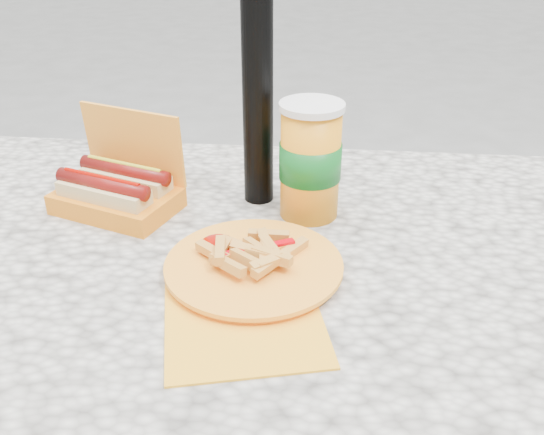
{
  "coord_description": "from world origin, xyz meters",
  "views": [
    {
      "loc": [
        0.11,
        -0.77,
        1.23
      ],
      "look_at": [
        0.04,
        0.0,
        0.8
      ],
      "focal_mm": 40.0,
      "sensor_mm": 36.0,
      "label": 1
    }
  ],
  "objects": [
    {
      "name": "picnic_table",
      "position": [
        0.0,
        0.0,
        0.64
      ],
      "size": [
        1.2,
        0.8,
        0.75
      ],
      "color": "beige",
      "rests_on": "ground"
    },
    {
      "name": "hotdog_box",
      "position": [
        -0.23,
        0.1,
        0.79
      ],
      "size": [
        0.23,
        0.19,
        0.16
      ],
      "rotation": [
        0.0,
        0.0,
        -0.34
      ],
      "color": "orange",
      "rests_on": "picnic_table"
    },
    {
      "name": "fries_plate",
      "position": [
        0.02,
        -0.08,
        0.76
      ],
      "size": [
        0.25,
        0.36,
        0.05
      ],
      "rotation": [
        0.0,
        0.0,
        0.31
      ],
      "color": "#F5A51F",
      "rests_on": "picnic_table"
    },
    {
      "name": "soda_cup",
      "position": [
        0.09,
        0.11,
        0.85
      ],
      "size": [
        0.1,
        0.1,
        0.19
      ],
      "rotation": [
        0.0,
        0.0,
        -0.42
      ],
      "color": "orange",
      "rests_on": "picnic_table"
    }
  ]
}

